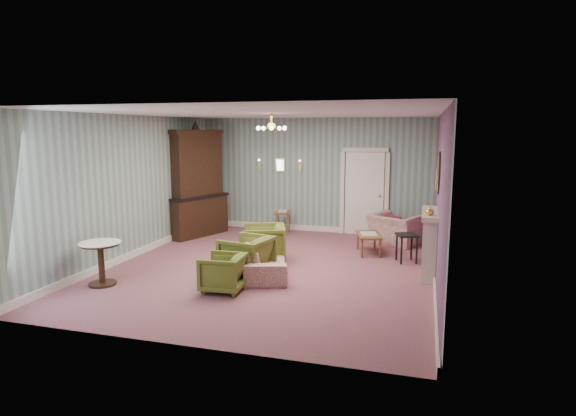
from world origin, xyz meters
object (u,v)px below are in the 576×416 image
(olive_chair_c, at_px, (264,242))
(side_table_black, at_px, (407,248))
(sofa_chintz, at_px, (265,253))
(dresser, at_px, (196,180))
(olive_chair_a, at_px, (223,271))
(pedestal_table, at_px, (101,263))
(fireplace, at_px, (429,243))
(coffee_table, at_px, (369,243))
(olive_chair_b, at_px, (247,254))
(wingback_chair, at_px, (396,224))

(olive_chair_c, relative_size, side_table_black, 1.43)
(sofa_chintz, height_order, dresser, dresser)
(olive_chair_a, bearing_deg, dresser, -151.80)
(olive_chair_c, height_order, pedestal_table, olive_chair_c)
(fireplace, relative_size, pedestal_table, 1.87)
(side_table_black, bearing_deg, dresser, 167.79)
(olive_chair_a, relative_size, side_table_black, 1.17)
(dresser, bearing_deg, fireplace, 2.85)
(sofa_chintz, relative_size, dresser, 0.68)
(side_table_black, bearing_deg, fireplace, -58.85)
(pedestal_table, bearing_deg, sofa_chintz, 31.05)
(coffee_table, bearing_deg, olive_chair_b, -130.46)
(olive_chair_a, bearing_deg, olive_chair_b, 170.26)
(fireplace, height_order, pedestal_table, fireplace)
(olive_chair_b, height_order, olive_chair_c, olive_chair_c)
(coffee_table, distance_m, pedestal_table, 5.30)
(olive_chair_c, height_order, side_table_black, olive_chair_c)
(olive_chair_a, height_order, coffee_table, olive_chair_a)
(dresser, bearing_deg, olive_chair_a, -37.30)
(olive_chair_a, height_order, olive_chair_c, olive_chair_c)
(olive_chair_a, distance_m, coffee_table, 3.68)
(dresser, height_order, side_table_black, dresser)
(dresser, distance_m, coffee_table, 4.49)
(dresser, relative_size, coffee_table, 3.30)
(side_table_black, distance_m, pedestal_table, 5.68)
(olive_chair_a, relative_size, olive_chair_c, 0.82)
(sofa_chintz, height_order, wingback_chair, wingback_chair)
(sofa_chintz, distance_m, fireplace, 2.99)
(olive_chair_c, bearing_deg, olive_chair_b, -18.57)
(sofa_chintz, xyz_separation_m, wingback_chair, (2.17, 2.94, 0.10))
(wingback_chair, relative_size, side_table_black, 1.85)
(dresser, bearing_deg, wingback_chair, 25.95)
(fireplace, distance_m, pedestal_table, 5.75)
(olive_chair_c, relative_size, fireplace, 0.59)
(fireplace, bearing_deg, coffee_table, 135.83)
(side_table_black, bearing_deg, sofa_chintz, -150.40)
(coffee_table, bearing_deg, sofa_chintz, -131.30)
(olive_chair_a, xyz_separation_m, sofa_chintz, (0.32, 1.18, 0.03))
(sofa_chintz, bearing_deg, wingback_chair, -55.28)
(olive_chair_b, height_order, side_table_black, olive_chair_b)
(coffee_table, relative_size, side_table_black, 1.46)
(olive_chair_b, bearing_deg, pedestal_table, -51.16)
(side_table_black, bearing_deg, olive_chair_c, -164.70)
(olive_chair_c, xyz_separation_m, wingback_chair, (2.41, 2.28, 0.05))
(sofa_chintz, relative_size, side_table_black, 3.29)
(olive_chair_c, bearing_deg, wingback_chair, 114.11)
(olive_chair_c, bearing_deg, pedestal_table, -64.95)
(fireplace, bearing_deg, dresser, 162.05)
(sofa_chintz, bearing_deg, side_table_black, -79.31)
(olive_chair_b, xyz_separation_m, sofa_chintz, (0.24, 0.33, -0.04))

